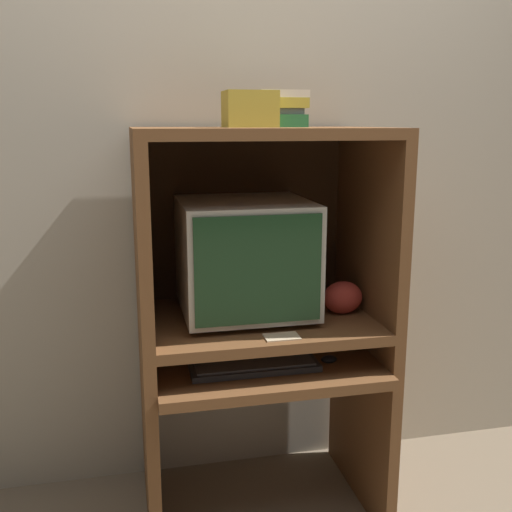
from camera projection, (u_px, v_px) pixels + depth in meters
name	position (u px, v px, depth m)	size (l,w,h in m)	color
wall_back	(240.00, 159.00, 2.36)	(6.00, 0.06, 2.60)	#B2A893
desk_base	(262.00, 417.00, 2.19)	(0.85, 0.64, 0.63)	brown
desk_monitor_shelf	(260.00, 324.00, 2.15)	(0.85, 0.59, 0.14)	brown
hutch_upper	(258.00, 196.00, 2.08)	(0.85, 0.59, 0.66)	brown
crt_monitor	(245.00, 256.00, 2.12)	(0.45, 0.46, 0.41)	beige
keyboard	(255.00, 366.00, 2.01)	(0.43, 0.14, 0.03)	#2D2D30
mouse	(329.00, 359.00, 2.07)	(0.06, 0.04, 0.03)	black
snack_bag	(343.00, 297.00, 2.16)	(0.14, 0.11, 0.12)	#BC382D
book_stack	(281.00, 109.00, 2.07)	(0.17, 0.13, 0.12)	#236638
paper_card	(282.00, 337.00, 1.93)	(0.11, 0.07, 0.00)	#CCB28C
storage_box	(250.00, 109.00, 2.00)	(0.17, 0.14, 0.12)	gold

